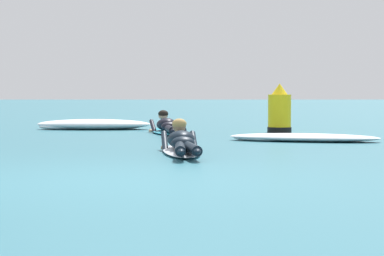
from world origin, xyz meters
The scene contains 6 objects.
ground_plane centered at (0.00, 10.00, 0.00)m, with size 120.00×120.00×0.00m, color #2D6B7A.
surfer_near centered at (0.73, 3.25, 0.14)m, with size 0.70×2.72×0.55m.
surfer_far centered at (0.40, 8.28, 0.14)m, with size 0.90×2.43×0.54m.
whitewater_front centered at (2.92, 5.98, 0.07)m, with size 2.85×1.57×0.14m.
whitewater_back centered at (-1.37, 10.20, 0.11)m, with size 2.70×1.03×0.24m.
channel_marker_buoy centered at (2.83, 8.85, 0.43)m, with size 0.53×0.53×1.07m.
Camera 1 is at (0.77, -7.68, 0.91)m, focal length 71.17 mm.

